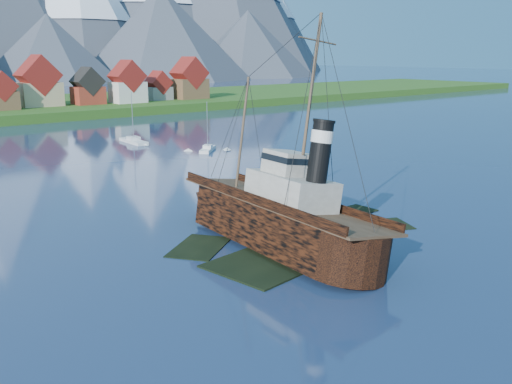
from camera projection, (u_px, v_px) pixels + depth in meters
ground at (297, 244)px, 63.41m from camera, size 1400.00×1400.00×0.00m
shoal at (295, 239)px, 66.21m from camera, size 31.71×21.24×1.14m
tugboat_wreck at (265, 214)px, 63.16m from camera, size 7.69×33.11×26.24m
sailboat_d at (208, 150)px, 123.77m from camera, size 7.28×7.04×11.06m
sailboat_e at (134, 142)px, 134.81m from camera, size 3.31×10.88×12.46m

